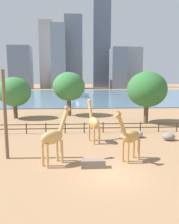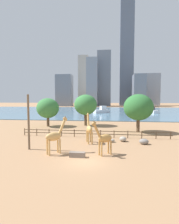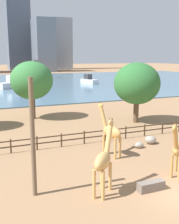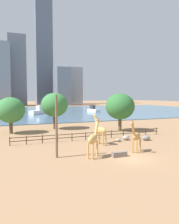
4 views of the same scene
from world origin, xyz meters
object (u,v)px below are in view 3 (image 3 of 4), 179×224
(boat_ferry, at_px, (11,84))
(boat_sailboat, at_px, (89,80))
(utility_pole, at_px, (33,138))
(boulder_near_fence, at_px, (139,145))
(giraffe_companion, at_px, (111,131))
(tree_left_large, at_px, (32,81))
(feeding_trough, at_px, (151,186))
(boulder_small, at_px, (151,140))
(tree_center_broad, at_px, (137,84))
(giraffe_tall, at_px, (178,149))
(giraffe_young, at_px, (103,160))

(boat_ferry, relative_size, boat_sailboat, 1.13)
(utility_pole, relative_size, boat_sailboat, 1.09)
(boulder_near_fence, xyz_separation_m, boat_sailboat, (19.44, 57.92, 0.88))
(giraffe_companion, xyz_separation_m, tree_left_large, (-3.08, 17.25, 3.07))
(feeding_trough, bearing_deg, boat_sailboat, 70.32)
(giraffe_companion, xyz_separation_m, boulder_small, (5.18, 1.46, -1.76))
(boulder_small, height_order, tree_left_large, tree_left_large)
(giraffe_companion, bearing_deg, tree_center_broad, -58.56)
(utility_pole, bearing_deg, boulder_small, 24.92)
(feeding_trough, relative_size, tree_center_broad, 0.23)
(utility_pole, bearing_deg, tree_center_broad, 41.19)
(giraffe_tall, height_order, feeding_trough, giraffe_tall)
(tree_left_large, relative_size, boat_sailboat, 1.17)
(tree_center_broad, height_order, boat_sailboat, tree_center_broad)
(boulder_small, xyz_separation_m, boat_ferry, (-6.18, 53.72, 0.92))
(utility_pole, bearing_deg, giraffe_young, -19.18)
(tree_left_large, distance_m, boat_ferry, 38.19)
(boat_sailboat, bearing_deg, boulder_small, -30.30)
(giraffe_tall, height_order, utility_pole, utility_pole)
(giraffe_companion, height_order, boat_ferry, giraffe_companion)
(boat_sailboat, bearing_deg, giraffe_tall, -30.73)
(boulder_small, distance_m, boat_sailboat, 59.95)
(feeding_trough, xyz_separation_m, tree_center_broad, (9.28, 16.54, 4.72))
(giraffe_companion, height_order, utility_pole, utility_pole)
(boulder_small, height_order, tree_center_broad, tree_center_broad)
(boulder_small, bearing_deg, tree_center_broad, 66.92)
(giraffe_young, relative_size, feeding_trough, 2.56)
(boulder_small, xyz_separation_m, boat_sailboat, (17.69, 57.27, 0.76))
(giraffe_tall, height_order, giraffe_companion, giraffe_companion)
(giraffe_young, height_order, tree_left_large, tree_left_large)
(giraffe_tall, xyz_separation_m, boat_ferry, (-3.46, 60.79, -0.70))
(boulder_near_fence, relative_size, boat_sailboat, 0.14)
(tree_left_large, distance_m, boat_sailboat, 49.11)
(giraffe_tall, xyz_separation_m, utility_pole, (-9.99, 1.17, 1.63))
(boulder_near_fence, bearing_deg, giraffe_tall, -98.54)
(boat_ferry, bearing_deg, boulder_small, 60.05)
(giraffe_tall, height_order, boulder_near_fence, giraffe_tall)
(giraffe_tall, distance_m, tree_left_large, 23.75)
(giraffe_tall, distance_m, giraffe_companion, 6.13)
(tree_left_large, bearing_deg, boat_ferry, 86.86)
(boulder_near_fence, bearing_deg, feeding_trough, -117.74)
(feeding_trough, relative_size, tree_left_large, 0.23)
(boat_ferry, bearing_deg, utility_pole, 47.24)
(boulder_near_fence, bearing_deg, giraffe_companion, -166.60)
(boat_ferry, height_order, boat_sailboat, boat_ferry)
(tree_left_large, relative_size, boat_ferry, 1.03)
(boulder_small, bearing_deg, boat_sailboat, 72.84)
(utility_pole, xyz_separation_m, boulder_near_fence, (10.96, 5.26, -3.38))
(giraffe_tall, relative_size, boulder_small, 3.88)
(giraffe_young, distance_m, feeding_trough, 3.62)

